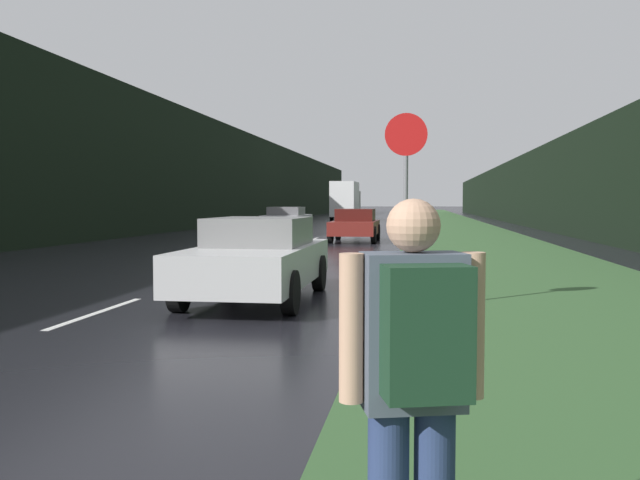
{
  "coord_description": "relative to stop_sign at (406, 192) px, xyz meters",
  "views": [
    {
      "loc": [
        4.9,
        -1.1,
        1.69
      ],
      "look_at": [
        2.71,
        13.59,
        0.87
      ],
      "focal_mm": 38.0,
      "sensor_mm": 36.0,
      "label": 1
    }
  ],
  "objects": [
    {
      "name": "car_oncoming",
      "position": [
        -6.76,
        24.59,
        -1.09
      ],
      "size": [
        2.05,
        4.74,
        1.46
      ],
      "color": "#9E9EA3",
      "rests_on": "ground_plane"
    },
    {
      "name": "treeline_near_side",
      "position": [
        8.52,
        40.51,
        0.74
      ],
      "size": [
        2.0,
        140.0,
        5.19
      ],
      "primitive_type": "cube",
      "color": "black",
      "rests_on": "ground_plane"
    },
    {
      "name": "lane_stripe_c",
      "position": [
        -4.67,
        6.11,
        -1.85
      ],
      "size": [
        0.12,
        3.0,
        0.01
      ],
      "primitive_type": "cube",
      "color": "silver",
      "rests_on": "ground_plane"
    },
    {
      "name": "hitchhiker_with_backpack",
      "position": [
        0.21,
        -7.93,
        -0.88
      ],
      "size": [
        0.57,
        0.49,
        1.71
      ],
      "rotation": [
        0.0,
        0.0,
        0.27
      ],
      "color": "navy",
      "rests_on": "ground_plane"
    },
    {
      "name": "stop_sign",
      "position": [
        0.0,
        0.0,
        0.0
      ],
      "size": [
        0.66,
        0.07,
        3.07
      ],
      "color": "slate",
      "rests_on": "ground_plane"
    },
    {
      "name": "lane_stripe_b",
      "position": [
        -4.67,
        -0.89,
        -1.85
      ],
      "size": [
        0.12,
        3.0,
        0.01
      ],
      "primitive_type": "cube",
      "color": "silver",
      "rests_on": "ground_plane"
    },
    {
      "name": "treeline_far_side",
      "position": [
        -14.86,
        40.51,
        1.87
      ],
      "size": [
        2.0,
        140.0,
        7.45
      ],
      "primitive_type": "cube",
      "color": "black",
      "rests_on": "ground_plane"
    },
    {
      "name": "lane_stripe_d",
      "position": [
        -4.67,
        13.11,
        -1.85
      ],
      "size": [
        0.12,
        3.0,
        0.01
      ],
      "primitive_type": "cube",
      "color": "silver",
      "rests_on": "ground_plane"
    },
    {
      "name": "grass_verge",
      "position": [
        2.52,
        30.51,
        -1.85
      ],
      "size": [
        6.0,
        240.0,
        0.02
      ],
      "primitive_type": "cube",
      "color": "#33562D",
      "rests_on": "ground_plane"
    },
    {
      "name": "car_passing_near",
      "position": [
        -2.57,
        0.84,
        -1.13
      ],
      "size": [
        1.95,
        4.67,
        1.43
      ],
      "rotation": [
        0.0,
        0.0,
        3.14
      ],
      "color": "#BCBCBC",
      "rests_on": "ground_plane"
    },
    {
      "name": "lane_stripe_e",
      "position": [
        -4.67,
        20.11,
        -1.85
      ],
      "size": [
        0.12,
        3.0,
        0.01
      ],
      "primitive_type": "cube",
      "color": "silver",
      "rests_on": "ground_plane"
    },
    {
      "name": "delivery_truck",
      "position": [
        -6.76,
        53.04,
        0.04
      ],
      "size": [
        2.38,
        7.6,
        3.61
      ],
      "color": "gray",
      "rests_on": "ground_plane"
    },
    {
      "name": "car_passing_far",
      "position": [
        -2.57,
        18.62,
        -1.13
      ],
      "size": [
        1.99,
        4.33,
        1.42
      ],
      "rotation": [
        0.0,
        0.0,
        3.14
      ],
      "color": "maroon",
      "rests_on": "ground_plane"
    }
  ]
}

